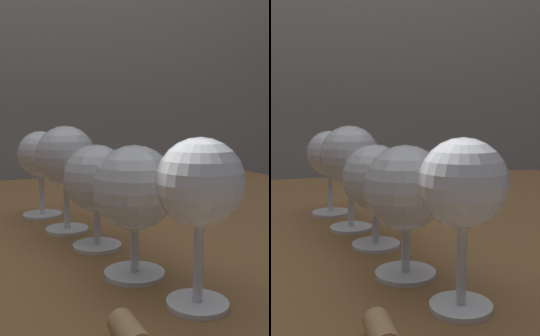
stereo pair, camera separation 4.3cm
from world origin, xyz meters
TOP-DOWN VIEW (x-y plane):
  - back_wall at (0.00, 0.95)m, footprint 5.00×0.08m
  - dining_table at (0.00, 0.00)m, footprint 1.40×0.96m
  - wine_glass_rose at (0.09, -0.35)m, footprint 0.08×0.08m
  - wine_glass_chardonnay at (0.06, -0.27)m, footprint 0.09×0.09m
  - wine_glass_amber at (0.05, -0.16)m, footprint 0.09×0.09m
  - wine_glass_pinot at (0.03, -0.07)m, footprint 0.09×0.09m
  - wine_glass_port at (0.01, 0.04)m, footprint 0.08×0.08m
  - cork at (0.01, -0.40)m, footprint 0.02×0.04m

SIDE VIEW (x-z plane):
  - dining_table at x=0.00m, z-range 0.29..1.02m
  - cork at x=0.01m, z-range 0.73..0.76m
  - wine_glass_amber at x=0.05m, z-range 0.76..0.89m
  - wine_glass_chardonnay at x=0.06m, z-range 0.76..0.90m
  - wine_glass_port at x=0.01m, z-range 0.76..0.91m
  - wine_glass_rose at x=0.09m, z-range 0.77..0.92m
  - wine_glass_pinot at x=0.03m, z-range 0.76..0.92m
  - back_wall at x=0.00m, z-range 0.00..2.60m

